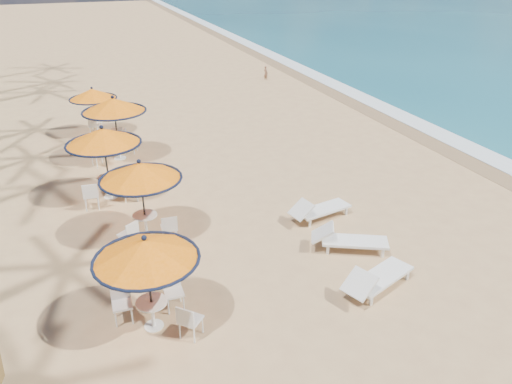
% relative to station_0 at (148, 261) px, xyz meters
% --- Properties ---
extents(ground, '(160.00, 160.00, 0.00)m').
position_rel_station_0_xyz_m(ground, '(5.05, -0.02, -1.71)').
color(ground, tan).
rests_on(ground, ground).
extents(foam_strip, '(1.20, 140.00, 0.04)m').
position_rel_station_0_xyz_m(foam_strip, '(14.35, 9.98, -1.71)').
color(foam_strip, white).
rests_on(foam_strip, ground).
extents(wetsand_band, '(1.40, 140.00, 0.02)m').
position_rel_station_0_xyz_m(wetsand_band, '(13.45, 9.98, -1.71)').
color(wetsand_band, olive).
rests_on(wetsand_band, ground).
extents(station_0, '(2.24, 2.24, 2.34)m').
position_rel_station_0_xyz_m(station_0, '(0.00, 0.00, 0.00)').
color(station_0, black).
rests_on(station_0, ground).
extents(station_1, '(2.30, 2.30, 2.40)m').
position_rel_station_0_xyz_m(station_1, '(0.46, 3.89, 0.12)').
color(station_1, black).
rests_on(station_1, ground).
extents(station_2, '(2.43, 2.43, 2.53)m').
position_rel_station_0_xyz_m(station_2, '(-0.25, 6.87, 0.22)').
color(station_2, black).
rests_on(station_2, ground).
extents(station_3, '(2.46, 2.46, 2.57)m').
position_rel_station_0_xyz_m(station_3, '(0.44, 10.41, 0.17)').
color(station_3, black).
rests_on(station_3, ground).
extents(station_4, '(2.07, 2.14, 2.16)m').
position_rel_station_0_xyz_m(station_4, '(-0.12, 13.78, -0.07)').
color(station_4, black).
rests_on(station_4, ground).
extents(lounger_near, '(2.23, 1.40, 0.77)m').
position_rel_station_0_xyz_m(lounger_near, '(5.26, -0.62, -1.35)').
color(lounger_near, white).
rests_on(lounger_near, ground).
extents(lounger_mid, '(2.16, 1.52, 0.75)m').
position_rel_station_0_xyz_m(lounger_mid, '(5.52, 1.24, -1.36)').
color(lounger_mid, white).
rests_on(lounger_mid, ground).
extents(lounger_far, '(2.11, 1.02, 0.73)m').
position_rel_station_0_xyz_m(lounger_far, '(5.59, 3.11, -1.37)').
color(lounger_far, white).
rests_on(lounger_far, ground).
extents(person, '(0.33, 0.40, 0.93)m').
position_rel_station_0_xyz_m(person, '(10.84, 20.79, -1.25)').
color(person, '#8E6148').
rests_on(person, ground).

